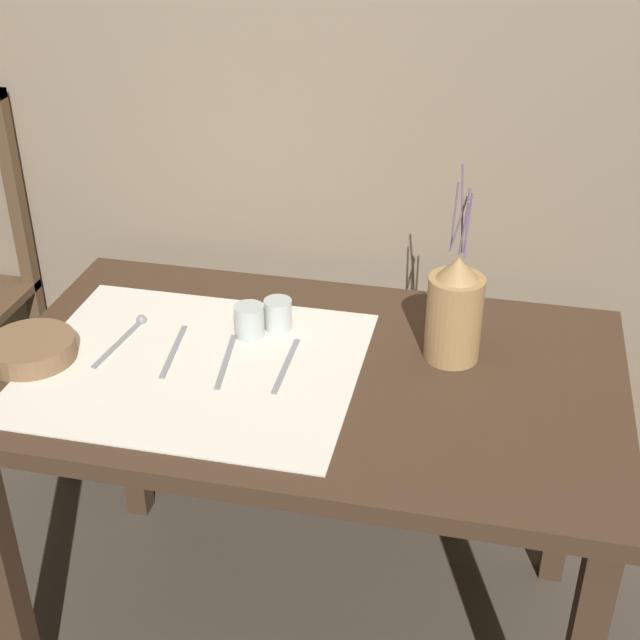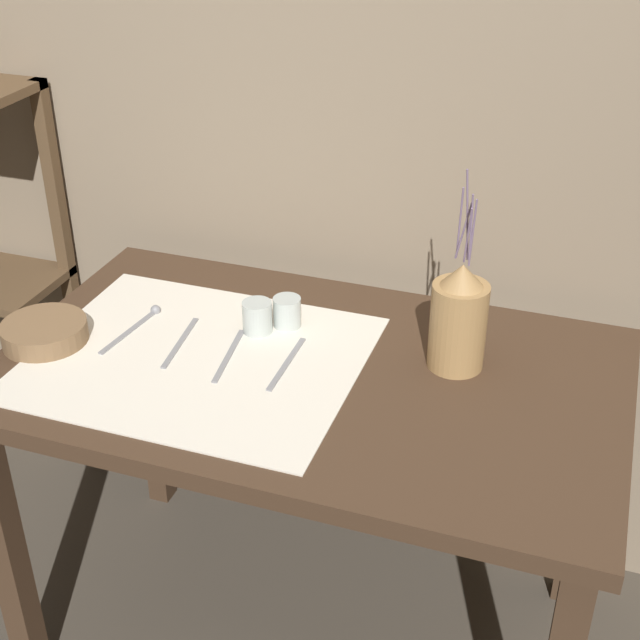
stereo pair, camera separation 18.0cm
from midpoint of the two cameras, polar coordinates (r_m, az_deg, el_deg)
name	(u,v)px [view 1 (the left image)]	position (r m, az deg, el deg)	size (l,w,h in m)	color
ground_plane	(310,629)	(2.40, -2.89, -19.26)	(12.00, 12.00, 0.00)	#473F35
stone_wall_back	(356,110)	(2.14, -0.14, 13.28)	(7.00, 0.06, 2.40)	gray
wooden_table	(309,408)	(1.93, -3.41, -5.75)	(1.31, 0.78, 0.80)	#422D1E
linen_cloth	(194,365)	(1.90, -10.76, -2.95)	(0.69, 0.58, 0.00)	silver
pitcher_with_flowers	(454,312)	(1.86, 5.88, 0.45)	(0.12, 0.12, 0.43)	#A87F4C
wooden_bowl	(32,350)	(2.01, -20.45, -1.86)	(0.19, 0.19, 0.05)	brown
glass_tumbler_near	(249,321)	(1.97, -7.16, -0.12)	(0.07, 0.07, 0.07)	#B7C1BC
glass_tumbler_far	(278,314)	(1.99, -5.29, 0.31)	(0.06, 0.06, 0.07)	#B7C1BC
spoon_outer	(132,330)	(2.05, -14.43, -0.69)	(0.04, 0.22, 0.02)	gray
fork_outer	(174,351)	(1.95, -11.97, -2.04)	(0.04, 0.21, 0.00)	gray
knife_center	(226,361)	(1.90, -8.76, -2.71)	(0.04, 0.21, 0.00)	gray
fork_inner	(286,366)	(1.87, -4.96, -3.01)	(0.01, 0.21, 0.00)	gray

